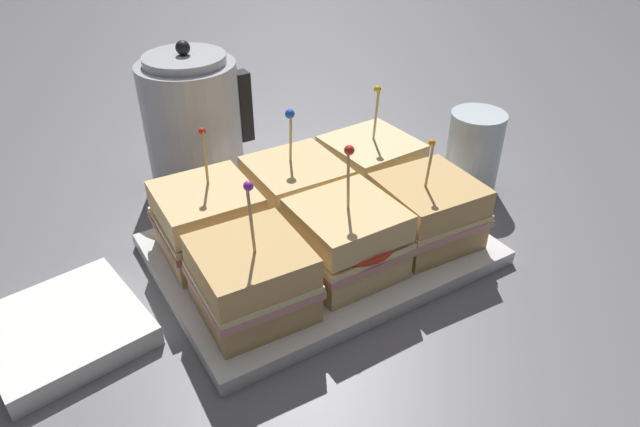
# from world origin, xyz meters

# --- Properties ---
(ground_plane) EXTENTS (6.00, 6.00, 0.00)m
(ground_plane) POSITION_xyz_m (0.00, 0.00, 0.00)
(ground_plane) COLOR slate
(serving_platter) EXTENTS (0.39, 0.28, 0.02)m
(serving_platter) POSITION_xyz_m (0.00, 0.00, 0.01)
(serving_platter) COLOR silver
(serving_platter) RESTS_ON ground_plane
(sandwich_front_left) EXTENTS (0.12, 0.12, 0.16)m
(sandwich_front_left) POSITION_xyz_m (-0.12, -0.06, 0.06)
(sandwich_front_left) COLOR tan
(sandwich_front_left) RESTS_ON serving_platter
(sandwich_front_center) EXTENTS (0.11, 0.12, 0.16)m
(sandwich_front_center) POSITION_xyz_m (0.00, -0.06, 0.06)
(sandwich_front_center) COLOR #DBB77A
(sandwich_front_center) RESTS_ON serving_platter
(sandwich_front_right) EXTENTS (0.12, 0.12, 0.14)m
(sandwich_front_right) POSITION_xyz_m (0.12, -0.06, 0.06)
(sandwich_front_right) COLOR tan
(sandwich_front_right) RESTS_ON serving_platter
(sandwich_back_left) EXTENTS (0.12, 0.12, 0.16)m
(sandwich_back_left) POSITION_xyz_m (-0.12, 0.06, 0.06)
(sandwich_back_left) COLOR #DBB77A
(sandwich_back_left) RESTS_ON serving_platter
(sandwich_back_center) EXTENTS (0.12, 0.12, 0.15)m
(sandwich_back_center) POSITION_xyz_m (-0.00, 0.06, 0.06)
(sandwich_back_center) COLOR #DBB77A
(sandwich_back_center) RESTS_ON serving_platter
(sandwich_back_right) EXTENTS (0.12, 0.12, 0.16)m
(sandwich_back_right) POSITION_xyz_m (0.12, 0.06, 0.06)
(sandwich_back_right) COLOR beige
(sandwich_back_right) RESTS_ON serving_platter
(kettle_steel) EXTENTS (0.16, 0.14, 0.21)m
(kettle_steel) POSITION_xyz_m (-0.05, 0.27, 0.09)
(kettle_steel) COLOR #B7BABF
(kettle_steel) RESTS_ON ground_plane
(drinking_glass) EXTENTS (0.08, 0.08, 0.12)m
(drinking_glass) POSITION_xyz_m (0.28, 0.03, 0.06)
(drinking_glass) COLOR silver
(drinking_glass) RESTS_ON ground_plane
(napkin_stack) EXTENTS (0.17, 0.17, 0.02)m
(napkin_stack) POSITION_xyz_m (-0.30, 0.02, 0.01)
(napkin_stack) COLOR white
(napkin_stack) RESTS_ON ground_plane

